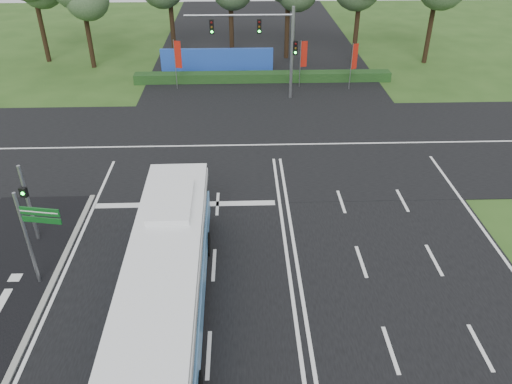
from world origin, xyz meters
TOP-DOWN VIEW (x-y plane):
  - ground at (0.00, 0.00)m, footprint 120.00×120.00m
  - road_main at (0.00, 0.00)m, footprint 20.00×120.00m
  - road_cross at (0.00, 12.00)m, footprint 120.00×14.00m
  - kerb_strip at (-10.10, -3.00)m, footprint 0.25×18.00m
  - city_bus at (-4.85, -2.78)m, footprint 2.87×12.72m
  - pedestrian_signal at (-11.76, 2.20)m, footprint 0.36×0.44m
  - street_sign at (-10.33, -0.90)m, footprint 1.72×0.40m
  - banner_flag_left at (-7.00, 22.82)m, footprint 0.59×0.19m
  - banner_flag_mid at (3.19, 23.01)m, footprint 0.57×0.15m
  - banner_flag_right at (7.25, 22.38)m, footprint 0.52×0.27m
  - traffic_light_gantry at (0.21, 20.50)m, footprint 8.41×0.28m
  - hedge at (0.00, 24.50)m, footprint 22.00×1.20m
  - blue_hoarding at (-4.00, 27.00)m, footprint 10.00×0.30m

SIDE VIEW (x-z plane):
  - ground at x=0.00m, z-range 0.00..0.00m
  - road_main at x=0.00m, z-range 0.00..0.04m
  - road_cross at x=0.00m, z-range 0.00..0.05m
  - kerb_strip at x=-10.10m, z-range 0.00..0.12m
  - hedge at x=0.00m, z-range 0.00..0.80m
  - blue_hoarding at x=-4.00m, z-range 0.00..2.20m
  - city_bus at x=-4.85m, z-range 0.01..3.66m
  - pedestrian_signal at x=-11.76m, z-range 0.19..4.18m
  - banner_flag_right at x=7.25m, z-range 0.61..4.44m
  - banner_flag_mid at x=3.19m, z-range 0.62..4.52m
  - banner_flag_left at x=-7.00m, z-range 0.64..4.72m
  - street_sign at x=-10.33m, z-range 0.55..5.02m
  - traffic_light_gantry at x=0.21m, z-range 1.16..8.16m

